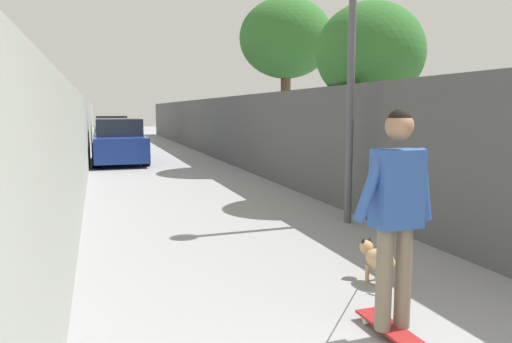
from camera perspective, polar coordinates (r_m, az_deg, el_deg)
ground_plane at (r=15.01m, az=-10.75°, el=0.23°), size 80.00×80.00×0.00m
wall_left at (r=12.79m, az=-20.45°, el=3.57°), size 48.00×0.30×2.18m
fence_right at (r=13.51m, az=0.55°, el=4.45°), size 48.00×0.30×2.29m
tree_right_near at (r=9.76m, az=13.50°, el=13.55°), size 2.10×2.10×3.91m
tree_right_mid at (r=14.99m, az=3.62°, el=15.51°), size 2.83×2.83×5.20m
lamp_post at (r=7.89m, az=11.48°, el=16.91°), size 0.36×0.36×4.67m
skateboard at (r=4.21m, az=15.96°, el=-17.77°), size 0.80×0.20×0.08m
person_skateboarder at (r=3.88m, az=16.50°, el=-3.58°), size 0.22×0.71×1.76m
dog at (r=5.28m, az=14.31°, el=-10.07°), size 1.40×0.68×1.06m
car_near at (r=17.27m, az=-16.09°, el=3.37°), size 4.18×1.80×1.54m
car_far at (r=25.84m, az=-16.91°, el=4.58°), size 3.87×1.80×1.54m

